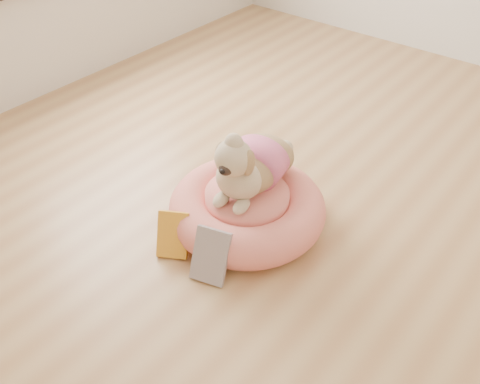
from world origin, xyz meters
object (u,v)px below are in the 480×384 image
Objects in this scene: book_yellow at (173,235)px; book_white at (210,256)px; dog at (250,154)px; pet_bed at (247,209)px.

book_yellow is 0.88× the size of book_white.
dog is at bearing 88.44° from book_white.
book_white is (0.08, -0.34, 0.02)m from pet_bed.
dog is at bearing 115.93° from pet_bed.
book_yellow is at bearing -117.93° from dog.
book_white is (0.10, -0.37, -0.25)m from dog.
pet_bed is 3.14× the size of book_white.
dog is 2.43× the size of book_yellow.
pet_bed is 0.36m from book_yellow.
pet_bed is 0.35m from book_white.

